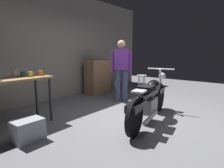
# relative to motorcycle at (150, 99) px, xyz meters

# --- Properties ---
(ground_plane) EXTENTS (12.00, 12.00, 0.00)m
(ground_plane) POSITION_rel_motorcycle_xyz_m (0.01, 0.24, -0.45)
(ground_plane) COLOR slate
(back_wall) EXTENTS (8.00, 0.12, 3.10)m
(back_wall) POSITION_rel_motorcycle_xyz_m (0.01, 3.04, 1.10)
(back_wall) COLOR gray
(back_wall) RESTS_ON ground_plane
(workbench) EXTENTS (1.30, 0.64, 0.90)m
(workbench) POSITION_rel_motorcycle_xyz_m (-1.78, 1.82, 0.34)
(workbench) COLOR #99724C
(workbench) RESTS_ON ground_plane
(motorcycle) EXTENTS (2.17, 0.74, 1.00)m
(motorcycle) POSITION_rel_motorcycle_xyz_m (0.00, 0.00, 0.00)
(motorcycle) COLOR black
(motorcycle) RESTS_ON ground_plane
(person_standing) EXTENTS (0.41, 0.47, 1.67)m
(person_standing) POSITION_rel_motorcycle_xyz_m (0.90, 1.34, 0.48)
(person_standing) COLOR #435476
(person_standing) RESTS_ON ground_plane
(shop_stool) EXTENTS (0.32, 0.32, 0.64)m
(shop_stool) POSITION_rel_motorcycle_xyz_m (1.94, 1.29, 0.05)
(shop_stool) COLOR #B2B2B7
(shop_stool) RESTS_ON ground_plane
(wooden_dresser) EXTENTS (0.80, 0.47, 1.10)m
(wooden_dresser) POSITION_rel_motorcycle_xyz_m (1.25, 2.54, 0.10)
(wooden_dresser) COLOR #99724C
(wooden_dresser) RESTS_ON ground_plane
(storage_bin) EXTENTS (0.44, 0.32, 0.34)m
(storage_bin) POSITION_rel_motorcycle_xyz_m (-1.93, 1.07, -0.28)
(storage_bin) COLOR gray
(storage_bin) RESTS_ON ground_plane
(mug_green_speckled) EXTENTS (0.12, 0.09, 0.09)m
(mug_green_speckled) POSITION_rel_motorcycle_xyz_m (-1.52, 1.92, 0.50)
(mug_green_speckled) COLOR #3D7F4C
(mug_green_speckled) RESTS_ON workbench
(mug_white_ceramic) EXTENTS (0.11, 0.07, 0.11)m
(mug_white_ceramic) POSITION_rel_motorcycle_xyz_m (-1.62, 2.04, 0.51)
(mug_white_ceramic) COLOR white
(mug_white_ceramic) RESTS_ON workbench
(mug_orange_travel) EXTENTS (0.11, 0.08, 0.10)m
(mug_orange_travel) POSITION_rel_motorcycle_xyz_m (-1.26, 1.73, 0.50)
(mug_orange_travel) COLOR orange
(mug_orange_travel) RESTS_ON workbench
(mug_yellow_tall) EXTENTS (0.12, 0.09, 0.09)m
(mug_yellow_tall) POSITION_rel_motorcycle_xyz_m (-1.45, 1.76, 0.50)
(mug_yellow_tall) COLOR yellow
(mug_yellow_tall) RESTS_ON workbench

